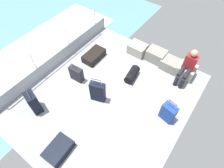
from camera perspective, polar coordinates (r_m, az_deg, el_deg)
name	(u,v)px	position (r m, az deg, el deg)	size (l,w,h in m)	color
ground_plane	(108,97)	(5.47, -1.20, -4.09)	(4.40, 5.20, 0.06)	gray
gunwale_port	(55,60)	(6.36, -17.16, 7.12)	(0.06, 5.20, 0.45)	gray
railing_port	(51,47)	(6.00, -18.43, 10.80)	(0.04, 4.20, 1.02)	silver
sea_wake	(33,55)	(7.70, -23.31, 8.38)	(12.00, 12.00, 0.01)	#598C9E
cargo_crate_0	(137,49)	(6.60, 7.91, 10.75)	(0.63, 0.47, 0.36)	#9E9989
cargo_crate_1	(156,55)	(6.44, 13.49, 8.66)	(0.65, 0.47, 0.41)	gray
cargo_crate_2	(170,64)	(6.31, 17.59, 5.90)	(0.61, 0.49, 0.35)	gray
cargo_crate_3	(186,71)	(6.25, 21.99, 3.79)	(0.56, 0.49, 0.39)	#9E9989
passenger_seated	(188,66)	(5.86, 22.44, 5.14)	(0.34, 0.66, 1.09)	maroon
suitcase_0	(59,150)	(4.81, -16.25, -18.98)	(0.49, 0.71, 0.25)	black
suitcase_1	(98,92)	(5.13, -4.45, -2.45)	(0.45, 0.31, 0.91)	black
suitcase_2	(34,102)	(5.36, -23.15, -5.28)	(0.43, 0.34, 0.83)	black
suitcase_3	(94,56)	(6.40, -5.62, 8.75)	(0.46, 0.82, 0.26)	black
suitcase_4	(76,74)	(5.75, -10.95, 3.12)	(0.43, 0.22, 0.63)	black
suitcase_5	(168,112)	(5.07, 17.03, -8.41)	(0.41, 0.30, 0.78)	navy
duffel_bag	(132,74)	(5.80, 6.25, 2.97)	(0.37, 0.64, 0.42)	black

